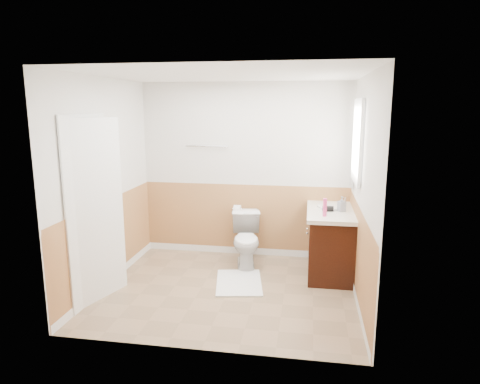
% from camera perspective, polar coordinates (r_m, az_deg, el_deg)
% --- Properties ---
extents(floor, '(3.00, 3.00, 0.00)m').
position_cam_1_polar(floor, '(5.20, -1.58, -13.03)').
color(floor, '#8C7051').
rests_on(floor, ground).
extents(ceiling, '(3.00, 3.00, 0.00)m').
position_cam_1_polar(ceiling, '(4.75, -1.75, 15.61)').
color(ceiling, white).
rests_on(ceiling, floor).
extents(wall_back, '(3.00, 0.00, 3.00)m').
position_cam_1_polar(wall_back, '(6.08, 0.68, 2.88)').
color(wall_back, silver).
rests_on(wall_back, floor).
extents(wall_front, '(3.00, 0.00, 3.00)m').
position_cam_1_polar(wall_front, '(3.59, -5.63, -3.22)').
color(wall_front, silver).
rests_on(wall_front, floor).
extents(wall_left, '(0.00, 3.00, 3.00)m').
position_cam_1_polar(wall_left, '(5.31, -17.75, 1.09)').
color(wall_left, silver).
rests_on(wall_left, floor).
extents(wall_right, '(0.00, 3.00, 3.00)m').
position_cam_1_polar(wall_right, '(4.77, 16.32, 0.05)').
color(wall_right, silver).
rests_on(wall_right, floor).
extents(wainscot_back, '(3.00, 0.00, 3.00)m').
position_cam_1_polar(wainscot_back, '(6.23, 0.65, -3.97)').
color(wainscot_back, '#BA784A').
rests_on(wainscot_back, floor).
extents(wainscot_front, '(3.00, 0.00, 3.00)m').
position_cam_1_polar(wainscot_front, '(3.85, -5.36, -14.03)').
color(wainscot_front, '#BA784A').
rests_on(wainscot_front, floor).
extents(wainscot_left, '(0.00, 2.60, 2.60)m').
position_cam_1_polar(wainscot_left, '(5.48, -17.16, -6.65)').
color(wainscot_left, '#BA784A').
rests_on(wainscot_left, floor).
extents(wainscot_right, '(0.00, 2.60, 2.60)m').
position_cam_1_polar(wainscot_right, '(4.97, 15.69, -8.46)').
color(wainscot_right, '#BA784A').
rests_on(wainscot_right, floor).
extents(toilet, '(0.52, 0.76, 0.72)m').
position_cam_1_polar(toilet, '(5.83, 0.89, -6.51)').
color(toilet, white).
rests_on(toilet, floor).
extents(bath_mat, '(0.68, 0.89, 0.02)m').
position_cam_1_polar(bath_mat, '(5.37, -0.15, -12.12)').
color(bath_mat, white).
rests_on(bath_mat, floor).
extents(vanity_cabinet, '(0.55, 1.10, 0.80)m').
position_cam_1_polar(vanity_cabinet, '(5.69, 12.06, -6.77)').
color(vanity_cabinet, black).
rests_on(vanity_cabinet, floor).
extents(vanity_knob_left, '(0.03, 0.03, 0.03)m').
position_cam_1_polar(vanity_knob_left, '(5.55, 9.06, -5.53)').
color(vanity_knob_left, '#B6B6BC').
rests_on(vanity_knob_left, vanity_cabinet).
extents(vanity_knob_right, '(0.03, 0.03, 0.03)m').
position_cam_1_polar(vanity_knob_right, '(5.74, 9.08, -4.95)').
color(vanity_knob_right, silver).
rests_on(vanity_knob_right, vanity_cabinet).
extents(countertop, '(0.60, 1.15, 0.05)m').
position_cam_1_polar(countertop, '(5.58, 12.14, -2.62)').
color(countertop, silver).
rests_on(countertop, vanity_cabinet).
extents(sink_basin, '(0.36, 0.36, 0.02)m').
position_cam_1_polar(sink_basin, '(5.72, 12.19, -1.92)').
color(sink_basin, silver).
rests_on(sink_basin, countertop).
extents(faucet, '(0.02, 0.02, 0.14)m').
position_cam_1_polar(faucet, '(5.71, 14.01, -1.39)').
color(faucet, silver).
rests_on(faucet, countertop).
extents(lotion_bottle, '(0.05, 0.05, 0.22)m').
position_cam_1_polar(lotion_bottle, '(5.20, 11.38, -2.06)').
color(lotion_bottle, '#D63777').
rests_on(lotion_bottle, countertop).
extents(soap_dispenser, '(0.11, 0.12, 0.19)m').
position_cam_1_polar(soap_dispenser, '(5.50, 13.57, -1.58)').
color(soap_dispenser, gray).
rests_on(soap_dispenser, countertop).
extents(hair_dryer_body, '(0.14, 0.07, 0.07)m').
position_cam_1_polar(hair_dryer_body, '(5.48, 11.78, -2.20)').
color(hair_dryer_body, black).
rests_on(hair_dryer_body, countertop).
extents(hair_dryer_handle, '(0.03, 0.03, 0.07)m').
position_cam_1_polar(hair_dryer_handle, '(5.43, 11.48, -2.63)').
color(hair_dryer_handle, black).
rests_on(hair_dryer_handle, countertop).
extents(mirror_panel, '(0.02, 0.35, 0.90)m').
position_cam_1_polar(mirror_panel, '(5.81, 14.99, 5.07)').
color(mirror_panel, silver).
rests_on(mirror_panel, wall_right).
extents(window_frame, '(0.04, 0.80, 1.00)m').
position_cam_1_polar(window_frame, '(5.28, 15.55, 6.63)').
color(window_frame, white).
rests_on(window_frame, wall_right).
extents(window_glass, '(0.01, 0.70, 0.90)m').
position_cam_1_polar(window_glass, '(5.28, 15.73, 6.62)').
color(window_glass, white).
rests_on(window_glass, wall_right).
extents(door, '(0.29, 0.78, 2.04)m').
position_cam_1_polar(door, '(4.92, -18.91, -2.51)').
color(door, white).
rests_on(door, wall_left).
extents(door_frame, '(0.02, 0.92, 2.10)m').
position_cam_1_polar(door_frame, '(4.96, -19.69, -2.35)').
color(door_frame, white).
rests_on(door_frame, wall_left).
extents(door_knob, '(0.06, 0.06, 0.06)m').
position_cam_1_polar(door_knob, '(5.20, -16.57, -2.45)').
color(door_knob, silver).
rests_on(door_knob, door).
extents(towel_bar, '(0.62, 0.02, 0.02)m').
position_cam_1_polar(towel_bar, '(6.10, -4.53, 6.18)').
color(towel_bar, silver).
rests_on(towel_bar, wall_back).
extents(tp_holder_bar, '(0.14, 0.02, 0.02)m').
position_cam_1_polar(tp_holder_bar, '(6.14, -0.35, -2.28)').
color(tp_holder_bar, silver).
rests_on(tp_holder_bar, wall_back).
extents(tp_roll, '(0.10, 0.11, 0.11)m').
position_cam_1_polar(tp_roll, '(6.14, -0.35, -2.28)').
color(tp_roll, white).
rests_on(tp_roll, tp_holder_bar).
extents(tp_sheet, '(0.10, 0.01, 0.16)m').
position_cam_1_polar(tp_sheet, '(6.16, -0.35, -3.27)').
color(tp_sheet, white).
rests_on(tp_sheet, tp_roll).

